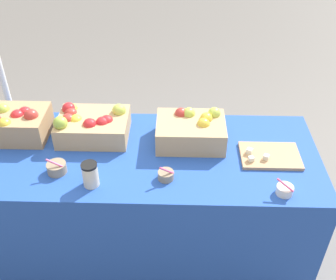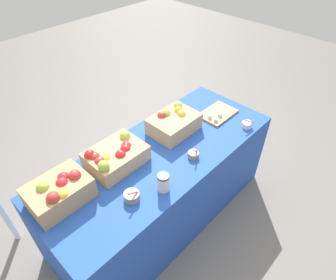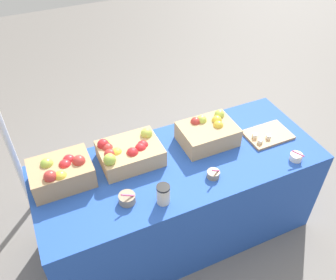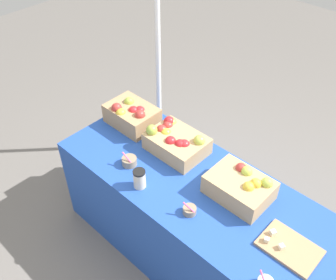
{
  "view_description": "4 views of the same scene",
  "coord_description": "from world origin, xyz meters",
  "px_view_note": "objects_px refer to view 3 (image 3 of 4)",
  "views": [
    {
      "loc": [
        0.18,
        -1.69,
        2.11
      ],
      "look_at": [
        0.13,
        0.03,
        0.8
      ],
      "focal_mm": 43.09,
      "sensor_mm": 36.0,
      "label": 1
    },
    {
      "loc": [
        -1.08,
        -1.11,
        2.19
      ],
      "look_at": [
        0.09,
        0.02,
        0.79
      ],
      "focal_mm": 30.88,
      "sensor_mm": 36.0,
      "label": 2
    },
    {
      "loc": [
        -0.76,
        -1.49,
        2.39
      ],
      "look_at": [
        -0.09,
        -0.0,
        0.97
      ],
      "focal_mm": 38.36,
      "sensor_mm": 36.0,
      "label": 3
    },
    {
      "loc": [
        1.02,
        -1.33,
        2.54
      ],
      "look_at": [
        -0.19,
        -0.04,
        1.01
      ],
      "focal_mm": 41.4,
      "sensor_mm": 36.0,
      "label": 4
    }
  ],
  "objects_px": {
    "apple_crate_right": "(208,132)",
    "coffee_cup": "(163,194)",
    "apple_crate_middle": "(128,152)",
    "sample_bowl_near": "(296,157)",
    "cutting_board_back": "(268,135)",
    "sample_bowl_far": "(127,198)",
    "sample_bowl_mid": "(213,174)",
    "apple_crate_left": "(62,172)"
  },
  "relations": [
    {
      "from": "apple_crate_left",
      "to": "sample_bowl_mid",
      "type": "height_order",
      "value": "apple_crate_left"
    },
    {
      "from": "apple_crate_left",
      "to": "sample_bowl_near",
      "type": "bearing_deg",
      "value": -16.69
    },
    {
      "from": "coffee_cup",
      "to": "cutting_board_back",
      "type": "bearing_deg",
      "value": 14.61
    },
    {
      "from": "apple_crate_right",
      "to": "coffee_cup",
      "type": "xyz_separation_m",
      "value": [
        -0.49,
        -0.37,
        -0.01
      ]
    },
    {
      "from": "apple_crate_right",
      "to": "cutting_board_back",
      "type": "xyz_separation_m",
      "value": [
        0.41,
        -0.13,
        -0.07
      ]
    },
    {
      "from": "apple_crate_right",
      "to": "coffee_cup",
      "type": "distance_m",
      "value": 0.62
    },
    {
      "from": "apple_crate_left",
      "to": "apple_crate_middle",
      "type": "distance_m",
      "value": 0.43
    },
    {
      "from": "apple_crate_middle",
      "to": "apple_crate_right",
      "type": "relative_size",
      "value": 1.04
    },
    {
      "from": "apple_crate_middle",
      "to": "sample_bowl_mid",
      "type": "bearing_deg",
      "value": -39.13
    },
    {
      "from": "sample_bowl_mid",
      "to": "sample_bowl_near",
      "type": "bearing_deg",
      "value": -8.9
    },
    {
      "from": "sample_bowl_mid",
      "to": "sample_bowl_far",
      "type": "height_order",
      "value": "sample_bowl_far"
    },
    {
      "from": "apple_crate_middle",
      "to": "sample_bowl_near",
      "type": "bearing_deg",
      "value": -23.74
    },
    {
      "from": "sample_bowl_far",
      "to": "apple_crate_left",
      "type": "bearing_deg",
      "value": 134.83
    },
    {
      "from": "apple_crate_middle",
      "to": "sample_bowl_far",
      "type": "height_order",
      "value": "apple_crate_middle"
    },
    {
      "from": "sample_bowl_near",
      "to": "cutting_board_back",
      "type": "bearing_deg",
      "value": 95.07
    },
    {
      "from": "sample_bowl_near",
      "to": "apple_crate_middle",
      "type": "bearing_deg",
      "value": 156.26
    },
    {
      "from": "sample_bowl_near",
      "to": "sample_bowl_far",
      "type": "height_order",
      "value": "sample_bowl_far"
    },
    {
      "from": "apple_crate_left",
      "to": "apple_crate_right",
      "type": "height_order",
      "value": "apple_crate_left"
    },
    {
      "from": "apple_crate_middle",
      "to": "coffee_cup",
      "type": "distance_m",
      "value": 0.41
    },
    {
      "from": "apple_crate_right",
      "to": "sample_bowl_far",
      "type": "relative_size",
      "value": 3.62
    },
    {
      "from": "cutting_board_back",
      "to": "apple_crate_left",
      "type": "bearing_deg",
      "value": 173.68
    },
    {
      "from": "apple_crate_left",
      "to": "cutting_board_back",
      "type": "xyz_separation_m",
      "value": [
        1.4,
        -0.16,
        -0.07
      ]
    },
    {
      "from": "sample_bowl_mid",
      "to": "sample_bowl_far",
      "type": "xyz_separation_m",
      "value": [
        -0.55,
        0.03,
        0.0
      ]
    },
    {
      "from": "apple_crate_right",
      "to": "sample_bowl_far",
      "type": "distance_m",
      "value": 0.74
    },
    {
      "from": "cutting_board_back",
      "to": "sample_bowl_near",
      "type": "distance_m",
      "value": 0.27
    },
    {
      "from": "apple_crate_middle",
      "to": "cutting_board_back",
      "type": "relative_size",
      "value": 1.24
    },
    {
      "from": "apple_crate_left",
      "to": "apple_crate_middle",
      "type": "height_order",
      "value": "apple_crate_left"
    },
    {
      "from": "cutting_board_back",
      "to": "coffee_cup",
      "type": "bearing_deg",
      "value": -165.39
    },
    {
      "from": "apple_crate_left",
      "to": "coffee_cup",
      "type": "distance_m",
      "value": 0.63
    },
    {
      "from": "apple_crate_left",
      "to": "sample_bowl_far",
      "type": "xyz_separation_m",
      "value": [
        0.3,
        -0.31,
        -0.06
      ]
    },
    {
      "from": "sample_bowl_mid",
      "to": "coffee_cup",
      "type": "bearing_deg",
      "value": -171.62
    },
    {
      "from": "apple_crate_middle",
      "to": "sample_bowl_near",
      "type": "relative_size",
      "value": 4.18
    },
    {
      "from": "cutting_board_back",
      "to": "apple_crate_right",
      "type": "bearing_deg",
      "value": 162.25
    },
    {
      "from": "apple_crate_left",
      "to": "sample_bowl_far",
      "type": "bearing_deg",
      "value": -45.17
    },
    {
      "from": "apple_crate_right",
      "to": "sample_bowl_mid",
      "type": "bearing_deg",
      "value": -112.68
    },
    {
      "from": "apple_crate_right",
      "to": "sample_bowl_mid",
      "type": "xyz_separation_m",
      "value": [
        -0.13,
        -0.32,
        -0.05
      ]
    },
    {
      "from": "apple_crate_right",
      "to": "sample_bowl_far",
      "type": "height_order",
      "value": "apple_crate_right"
    },
    {
      "from": "cutting_board_back",
      "to": "apple_crate_middle",
      "type": "bearing_deg",
      "value": 170.26
    },
    {
      "from": "apple_crate_left",
      "to": "apple_crate_middle",
      "type": "relative_size",
      "value": 0.94
    },
    {
      "from": "apple_crate_left",
      "to": "sample_bowl_near",
      "type": "height_order",
      "value": "apple_crate_left"
    },
    {
      "from": "sample_bowl_near",
      "to": "coffee_cup",
      "type": "height_order",
      "value": "coffee_cup"
    },
    {
      "from": "cutting_board_back",
      "to": "sample_bowl_near",
      "type": "relative_size",
      "value": 3.37
    }
  ]
}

